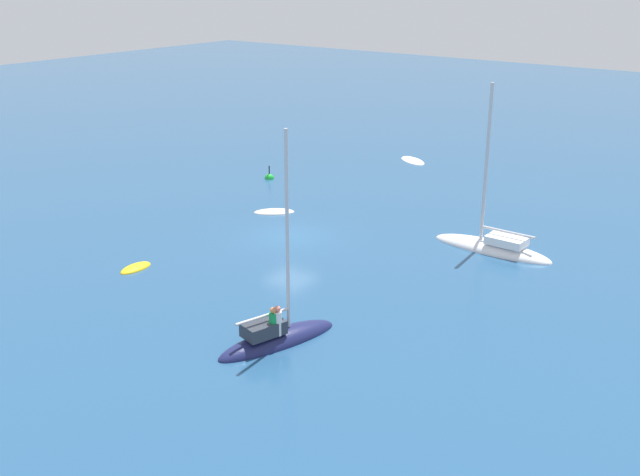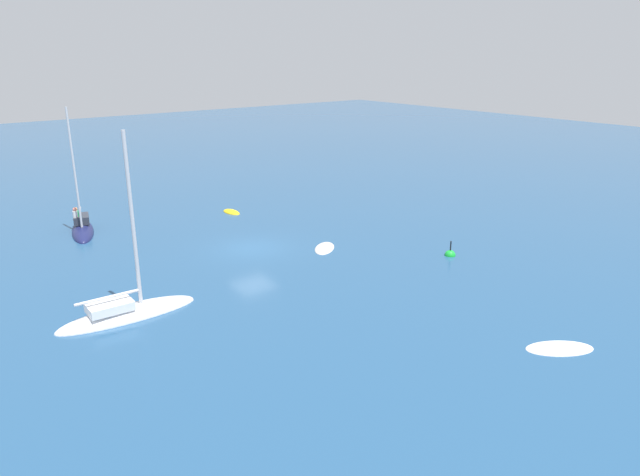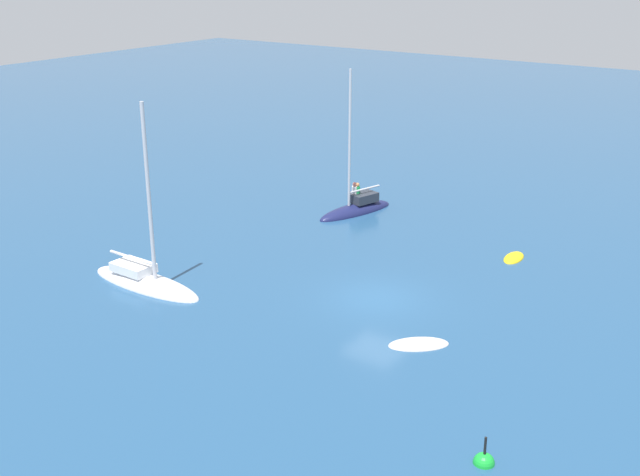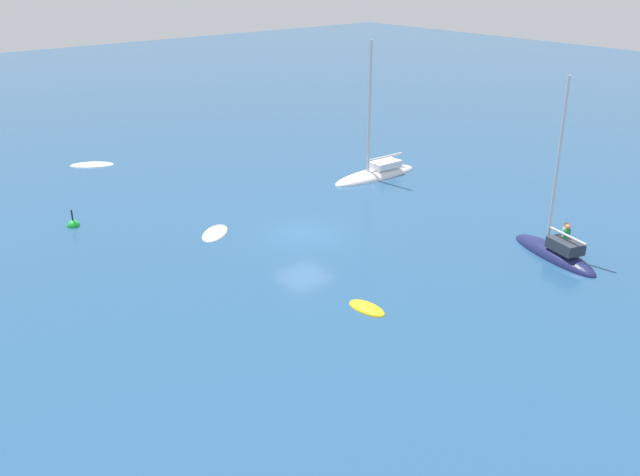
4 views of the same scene
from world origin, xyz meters
The scene contains 7 objects.
ground_plane centered at (0.00, 0.00, 0.00)m, with size 160.00×160.00×0.00m, color navy.
ketch centered at (9.88, 7.30, 0.18)m, with size 5.49×2.77×8.86m.
skiff centered at (-18.60, -3.35, 0.00)m, with size 2.64×3.09×0.31m.
tender centered at (-2.79, -3.51, 0.00)m, with size 2.46×2.56×0.35m.
rib centered at (8.06, -3.09, 0.00)m, with size 1.86×0.97×0.42m.
ketch_1 centered at (-4.65, 9.59, 0.15)m, with size 1.92×6.52×8.95m.
channel_buoy centered at (-8.39, -8.66, 0.01)m, with size 0.66×0.66×1.23m.
Camera 1 is at (30.33, 24.79, 13.92)m, focal length 43.34 mm.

